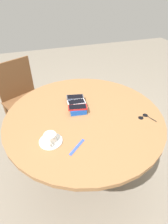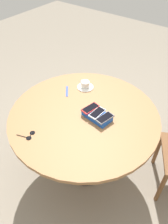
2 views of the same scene
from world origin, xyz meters
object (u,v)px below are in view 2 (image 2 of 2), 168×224
at_px(round_table, 84,122).
at_px(phone_red, 91,108).
at_px(phone_white, 97,113).
at_px(coffee_cup, 85,84).
at_px(sunglasses, 29,135).
at_px(saucer, 85,87).
at_px(lanyard_strap, 67,91).
at_px(phone_box, 97,116).
at_px(phone_gray, 105,118).

xyz_separation_m(round_table, phone_red, (-0.03, -0.04, 0.14)).
xyz_separation_m(phone_white, coffee_cup, (0.30, -0.25, -0.01)).
distance_m(phone_red, sunglasses, 0.49).
xyz_separation_m(saucer, lanyard_strap, (0.09, 0.14, -0.00)).
height_order(phone_box, phone_red, phone_red).
bearing_deg(round_table, lanyard_strap, -25.72).
bearing_deg(lanyard_strap, coffee_cup, -122.71).
height_order(phone_gray, saucer, phone_gray).
xyz_separation_m(round_table, saucer, (0.20, -0.28, 0.09)).
height_order(coffee_cup, sunglasses, coffee_cup).
bearing_deg(saucer, lanyard_strap, 56.45).
relative_size(phone_gray, lanyard_strap, 1.02).
distance_m(saucer, lanyard_strap, 0.17).
relative_size(round_table, coffee_cup, 11.33).
height_order(round_table, coffee_cup, coffee_cup).
height_order(round_table, saucer, saucer).
relative_size(round_table, lanyard_strap, 8.07).
bearing_deg(sunglasses, phone_white, -122.17).
bearing_deg(phone_box, lanyard_strap, -16.14).
xyz_separation_m(coffee_cup, sunglasses, (-0.03, 0.69, -0.03)).
bearing_deg(phone_white, round_table, 15.15).
xyz_separation_m(phone_box, sunglasses, (0.27, 0.43, -0.02)).
xyz_separation_m(phone_box, phone_gray, (-0.07, 0.01, 0.03)).
bearing_deg(saucer, phone_red, 133.49).
distance_m(coffee_cup, sunglasses, 0.69).
bearing_deg(phone_box, round_table, 14.17).
distance_m(phone_box, sunglasses, 0.51).
bearing_deg(coffee_cup, phone_gray, 144.94).
bearing_deg(saucer, sunglasses, 92.23).
xyz_separation_m(phone_white, lanyard_strap, (0.39, -0.11, -0.05)).
xyz_separation_m(phone_box, coffee_cup, (0.30, -0.25, 0.02)).
bearing_deg(round_table, coffee_cup, -54.66).
relative_size(lanyard_strap, sunglasses, 1.32).
bearing_deg(saucer, phone_box, 139.64).
bearing_deg(phone_box, saucer, -40.36).
height_order(saucer, lanyard_strap, saucer).
bearing_deg(sunglasses, round_table, -112.76).
bearing_deg(phone_white, phone_red, -9.06).
xyz_separation_m(phone_white, phone_red, (0.07, -0.01, 0.00)).
bearing_deg(phone_gray, phone_box, -6.66).
xyz_separation_m(lanyard_strap, sunglasses, (-0.12, 0.54, 0.00)).
distance_m(phone_white, phone_red, 0.07).
bearing_deg(round_table, phone_white, -164.85).
bearing_deg(coffee_cup, phone_red, 133.76).
bearing_deg(phone_white, sunglasses, 57.83).
distance_m(phone_red, saucer, 0.34).
height_order(phone_gray, phone_white, same).
height_order(phone_gray, sunglasses, phone_gray).
relative_size(round_table, phone_box, 5.09).
relative_size(round_table, saucer, 8.06).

